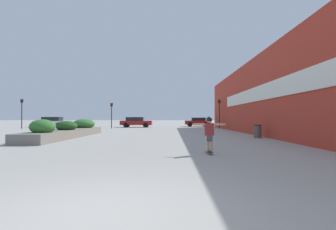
# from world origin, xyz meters

# --- Properties ---
(ground_plane) EXTENTS (300.00, 300.00, 0.00)m
(ground_plane) POSITION_xyz_m (0.00, 0.00, 0.00)
(ground_plane) COLOR #A3A099
(building_wall_right) EXTENTS (0.67, 40.20, 6.13)m
(building_wall_right) POSITION_xyz_m (7.83, 15.66, 3.06)
(building_wall_right) COLOR #B23323
(building_wall_right) RESTS_ON ground_plane
(planter_box) EXTENTS (1.82, 10.88, 1.27)m
(planter_box) POSITION_xyz_m (-6.18, 14.55, 0.48)
(planter_box) COLOR slate
(planter_box) RESTS_ON ground_plane
(skateboard) EXTENTS (0.22, 0.78, 0.10)m
(skateboard) POSITION_xyz_m (2.47, 6.11, 0.07)
(skateboard) COLOR black
(skateboard) RESTS_ON ground_plane
(skateboarder) EXTENTS (1.21, 0.22, 1.30)m
(skateboarder) POSITION_xyz_m (2.47, 6.11, 0.89)
(skateboarder) COLOR tan
(skateboarder) RESTS_ON skateboard
(trash_bin) EXTENTS (0.51, 0.51, 0.88)m
(trash_bin) POSITION_xyz_m (6.85, 13.97, 0.44)
(trash_bin) COLOR #514C47
(trash_bin) RESTS_ON ground_plane
(car_leftmost) EXTENTS (4.50, 1.87, 1.46)m
(car_leftmost) POSITION_xyz_m (-4.11, 34.00, 0.78)
(car_leftmost) COLOR maroon
(car_leftmost) RESTS_ON ground_plane
(car_center_left) EXTENTS (4.59, 1.93, 1.49)m
(car_center_left) POSITION_xyz_m (-16.44, 34.07, 0.79)
(car_center_left) COLOR silver
(car_center_left) RESTS_ON ground_plane
(car_center_right) EXTENTS (3.84, 1.89, 1.39)m
(car_center_right) POSITION_xyz_m (5.10, 37.10, 0.75)
(car_center_right) COLOR maroon
(car_center_right) RESTS_ON ground_plane
(traffic_light_left) EXTENTS (0.28, 0.30, 3.28)m
(traffic_light_left) POSITION_xyz_m (-6.68, 29.77, 2.25)
(traffic_light_left) COLOR black
(traffic_light_left) RESTS_ON ground_plane
(traffic_light_right) EXTENTS (0.28, 0.30, 3.66)m
(traffic_light_right) POSITION_xyz_m (7.06, 29.24, 2.48)
(traffic_light_right) COLOR black
(traffic_light_right) RESTS_ON ground_plane
(traffic_light_far_left) EXTENTS (0.28, 0.30, 3.74)m
(traffic_light_far_left) POSITION_xyz_m (-17.93, 29.07, 2.52)
(traffic_light_far_left) COLOR black
(traffic_light_far_left) RESTS_ON ground_plane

